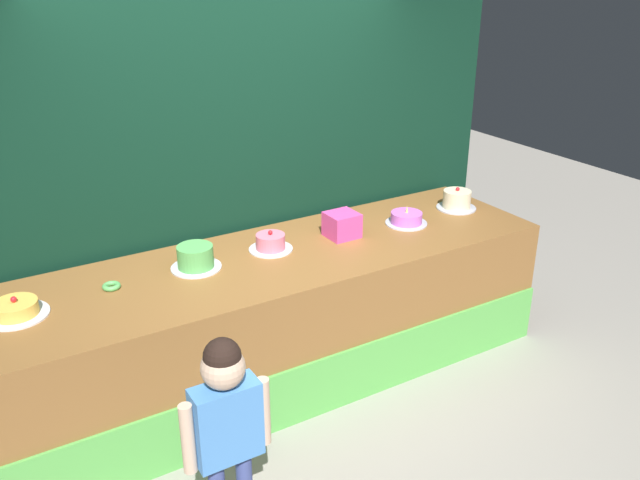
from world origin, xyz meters
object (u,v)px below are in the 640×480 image
donut (111,286)px  cake_far_right (457,200)px  cake_center (271,243)px  cake_right (406,219)px  cake_left (195,258)px  cake_far_left (16,310)px  child_figure (226,416)px  pink_box (342,225)px

donut → cake_far_right: (2.61, -0.03, 0.05)m
cake_center → cake_right: 1.05m
cake_left → cake_far_right: 2.09m
cake_center → cake_far_left: bearing=-177.6°
cake_far_left → cake_right: (2.61, -0.03, 0.00)m
child_figure → cake_far_left: 1.38m
donut → cake_left: cake_left is taller
cake_center → cake_right: (1.05, -0.10, -0.01)m
child_figure → cake_far_right: size_ratio=3.82×
cake_far_left → cake_center: (1.57, 0.07, 0.01)m
pink_box → cake_right: 0.53m
cake_far_left → cake_center: cake_center is taller
child_figure → cake_center: (0.87, 1.23, 0.21)m
cake_far_left → cake_left: bearing=3.2°
cake_left → cake_right: (1.57, -0.09, -0.03)m
pink_box → cake_far_right: (1.05, 0.01, -0.02)m
donut → cake_center: (1.05, 0.01, 0.03)m
child_figure → pink_box: size_ratio=5.55×
cake_left → cake_right: 1.57m
child_figure → cake_left: child_figure is taller
cake_far_left → cake_right: size_ratio=1.13×
child_figure → cake_center: bearing=54.9°
cake_far_left → cake_center: 1.57m
child_figure → cake_left: (0.35, 1.23, 0.23)m
cake_right → cake_far_right: bearing=5.9°
pink_box → donut: bearing=178.6°
child_figure → cake_right: bearing=30.7°
child_figure → cake_far_left: child_figure is taller
cake_far_left → cake_left: size_ratio=1.09×
pink_box → cake_right: pink_box is taller
donut → cake_right: size_ratio=0.35×
cake_far_left → cake_center: bearing=2.4°
donut → cake_right: cake_right is taller
cake_far_left → cake_right: bearing=-0.6°
cake_left → cake_center: (0.52, 0.01, -0.02)m
cake_left → child_figure: bearing=-105.8°
child_figure → cake_far_right: 2.72m
cake_far_right → cake_left: bearing=179.1°
cake_right → cake_far_right: cake_far_right is taller
donut → child_figure: bearing=-81.8°
child_figure → cake_right: 2.24m
pink_box → cake_far_right: size_ratio=0.69×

